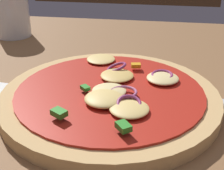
# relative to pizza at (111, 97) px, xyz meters

# --- Properties ---
(dining_table) EXTENTS (1.11, 0.81, 0.03)m
(dining_table) POSITION_rel_pizza_xyz_m (0.01, 0.03, -0.03)
(dining_table) COLOR brown
(dining_table) RESTS_ON ground
(pizza) EXTENTS (0.30, 0.30, 0.04)m
(pizza) POSITION_rel_pizza_xyz_m (0.00, 0.00, 0.00)
(pizza) COLOR tan
(pizza) RESTS_ON dining_table
(beer_glass) EXTENTS (0.07, 0.07, 0.10)m
(beer_glass) POSITION_rel_pizza_xyz_m (-0.26, 0.27, 0.03)
(beer_glass) COLOR silver
(beer_glass) RESTS_ON dining_table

